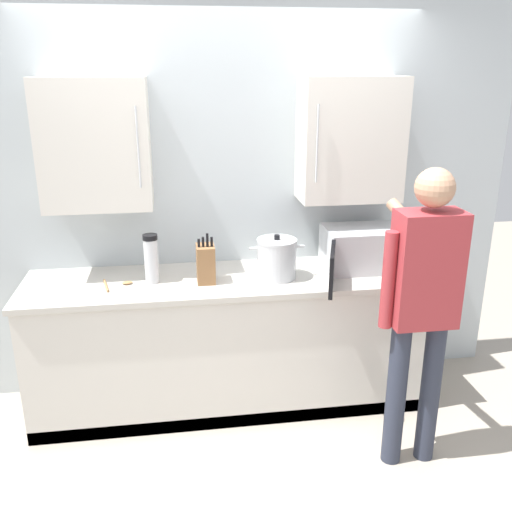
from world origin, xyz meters
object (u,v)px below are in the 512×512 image
at_px(person_figure, 422,297).
at_px(wooden_spoon, 118,284).
at_px(stock_pot, 277,259).
at_px(knife_block, 206,263).
at_px(thermos_flask, 151,258).
at_px(microwave_oven, 359,249).

bearing_deg(person_figure, wooden_spoon, 157.26).
distance_m(stock_pot, knife_block, 0.44).
xyz_separation_m(thermos_flask, person_figure, (1.42, -0.71, -0.04)).
relative_size(wooden_spoon, thermos_flask, 0.63).
relative_size(thermos_flask, person_figure, 0.18).
bearing_deg(wooden_spoon, thermos_flask, 7.69).
bearing_deg(microwave_oven, stock_pot, -171.97).
bearing_deg(person_figure, stock_pot, 133.97).
bearing_deg(microwave_oven, thermos_flask, -178.13).
bearing_deg(thermos_flask, microwave_oven, 1.87).
bearing_deg(wooden_spoon, microwave_oven, 2.67).
relative_size(wooden_spoon, person_figure, 0.11).
bearing_deg(knife_block, thermos_flask, 172.65).
xyz_separation_m(knife_block, thermos_flask, (-0.33, 0.04, 0.03)).
distance_m(microwave_oven, knife_block, 1.01).
height_order(stock_pot, thermos_flask, thermos_flask).
bearing_deg(wooden_spoon, knife_block, -1.49).
distance_m(wooden_spoon, stock_pot, 0.99).
height_order(knife_block, thermos_flask, knife_block).
relative_size(microwave_oven, wooden_spoon, 3.60).
bearing_deg(knife_block, wooden_spoon, 178.51).
xyz_separation_m(microwave_oven, stock_pot, (-0.56, -0.08, -0.01)).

